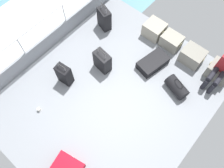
{
  "coord_description": "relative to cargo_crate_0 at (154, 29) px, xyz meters",
  "views": [
    {
      "loc": [
        1.51,
        -1.69,
        5.09
      ],
      "look_at": [
        -0.07,
        0.14,
        0.25
      ],
      "focal_mm": 36.35,
      "sensor_mm": 36.0,
      "label": 1
    }
  ],
  "objects": [
    {
      "name": "ground_plane",
      "position": [
        0.3,
        -2.18,
        -0.23
      ],
      "size": [
        4.4,
        5.2,
        0.06
      ],
      "primitive_type": "cube",
      "color": "gray"
    },
    {
      "name": "gunwale_port",
      "position": [
        -1.87,
        -2.18,
        0.03
      ],
      "size": [
        0.06,
        5.2,
        0.45
      ],
      "primitive_type": "cube",
      "color": "gray",
      "rests_on": "ground_plane"
    },
    {
      "name": "railing_port",
      "position": [
        -1.87,
        -2.18,
        0.58
      ],
      "size": [
        0.04,
        4.2,
        1.02
      ],
      "color": "silver",
      "rests_on": "ground_plane"
    },
    {
      "name": "sea_wake",
      "position": [
        -3.3,
        -2.18,
        -0.54
      ],
      "size": [
        12.0,
        12.0,
        0.01
      ],
      "color": "#598C9E",
      "rests_on": "ground_plane"
    },
    {
      "name": "cargo_crate_0",
      "position": [
        0.0,
        0.0,
        0.0
      ],
      "size": [
        0.55,
        0.49,
        0.4
      ],
      "color": "#9E9989",
      "rests_on": "ground_plane"
    },
    {
      "name": "cargo_crate_1",
      "position": [
        0.57,
        0.01,
        -0.02
      ],
      "size": [
        0.56,
        0.42,
        0.35
      ],
      "color": "gray",
      "rests_on": "ground_plane"
    },
    {
      "name": "cargo_crate_2",
      "position": [
        1.25,
        -0.06,
        -0.0
      ],
      "size": [
        0.59,
        0.47,
        0.39
      ],
      "color": "gray",
      "rests_on": "ground_plane"
    },
    {
      "name": "cargo_crate_3",
      "position": [
        2.0,
        -0.01,
        -0.01
      ],
      "size": [
        0.59,
        0.47,
        0.38
      ],
      "color": "gray",
      "rests_on": "ground_plane"
    },
    {
      "name": "passenger_seated",
      "position": [
        2.0,
        -0.19,
        0.36
      ],
      "size": [
        0.34,
        0.66,
        1.08
      ],
      "color": "maroon",
      "rests_on": "ground_plane"
    },
    {
      "name": "suitcase_0",
      "position": [
        -0.35,
        -1.73,
        0.09
      ],
      "size": [
        0.46,
        0.3,
        0.72
      ],
      "color": "black",
      "rests_on": "ground_plane"
    },
    {
      "name": "suitcase_1",
      "position": [
        -1.22,
        -0.69,
        0.12
      ],
      "size": [
        0.46,
        0.35,
        0.8
      ],
      "color": "black",
      "rests_on": "ground_plane"
    },
    {
      "name": "suitcase_3",
      "position": [
        -0.79,
        -2.62,
        0.1
      ],
      "size": [
        0.37,
        0.26,
        0.72
      ],
      "color": "black",
      "rests_on": "ground_plane"
    },
    {
      "name": "suitcase_4",
      "position": [
        0.59,
        -0.84,
        -0.09
      ],
      "size": [
        0.59,
        0.86,
        0.22
      ],
      "color": "black",
      "rests_on": "ground_plane"
    },
    {
      "name": "duffel_bag",
      "position": [
        1.44,
        -1.05,
        -0.04
      ],
      "size": [
        0.65,
        0.47,
        0.46
      ],
      "color": "black",
      "rests_on": "ground_plane"
    },
    {
      "name": "paper_cup",
      "position": [
        -0.7,
        -3.6,
        -0.15
      ],
      "size": [
        0.08,
        0.08,
        0.1
      ],
      "primitive_type": "cylinder",
      "color": "white",
      "rests_on": "ground_plane"
    }
  ]
}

